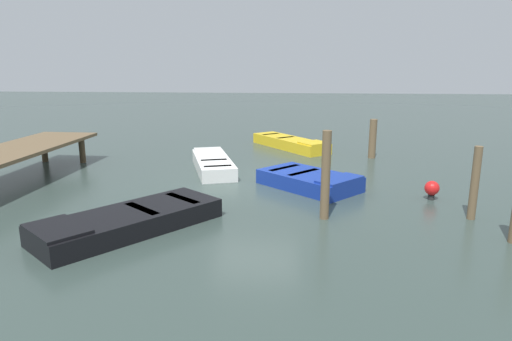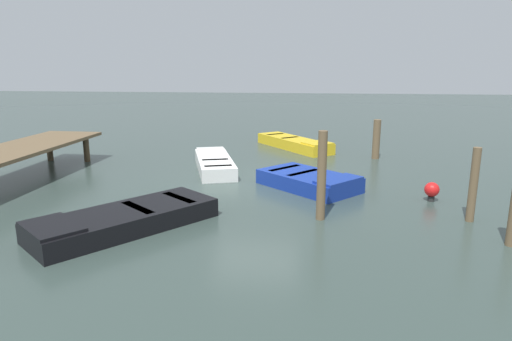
{
  "view_description": "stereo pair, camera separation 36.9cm",
  "coord_description": "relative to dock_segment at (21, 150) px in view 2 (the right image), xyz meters",
  "views": [
    {
      "loc": [
        -12.39,
        -1.07,
        3.32
      ],
      "look_at": [
        0.0,
        0.0,
        0.35
      ],
      "focal_mm": 31.52,
      "sensor_mm": 36.0,
      "label": 1
    },
    {
      "loc": [
        -12.35,
        -1.44,
        3.32
      ],
      "look_at": [
        0.0,
        0.0,
        0.35
      ],
      "focal_mm": 31.52,
      "sensor_mm": 36.0,
      "label": 2
    }
  ],
  "objects": [
    {
      "name": "ground_plane",
      "position": [
        0.3,
        -6.9,
        -0.85
      ],
      "size": [
        80.0,
        80.0,
        0.0
      ],
      "primitive_type": "plane",
      "color": "#33423D"
    },
    {
      "name": "dock_segment",
      "position": [
        0.0,
        0.0,
        0.0
      ],
      "size": [
        6.14,
        2.1,
        0.95
      ],
      "rotation": [
        0.0,
        0.0,
        -0.02
      ],
      "color": "brown",
      "rests_on": "ground_plane"
    },
    {
      "name": "rowboat_yellow",
      "position": [
        5.73,
        -7.81,
        -0.64
      ],
      "size": [
        3.67,
        3.17,
        0.46
      ],
      "rotation": [
        0.0,
        0.0,
        3.8
      ],
      "color": "gold",
      "rests_on": "ground_plane"
    },
    {
      "name": "rowboat_white",
      "position": [
        1.69,
        -5.4,
        -0.64
      ],
      "size": [
        3.4,
        1.96,
        0.46
      ],
      "rotation": [
        0.0,
        0.0,
        0.3
      ],
      "color": "silver",
      "rests_on": "ground_plane"
    },
    {
      "name": "rowboat_black",
      "position": [
        -3.72,
        -4.65,
        -0.64
      ],
      "size": [
        3.79,
        3.46,
        0.46
      ],
      "rotation": [
        0.0,
        0.0,
        2.45
      ],
      "color": "black",
      "rests_on": "ground_plane"
    },
    {
      "name": "rowboat_blue",
      "position": [
        -0.12,
        -8.4,
        -0.64
      ],
      "size": [
        2.9,
        2.97,
        0.46
      ],
      "rotation": [
        0.0,
        0.0,
        3.97
      ],
      "color": "navy",
      "rests_on": "ground_plane"
    },
    {
      "name": "mooring_piling_far_right",
      "position": [
        -2.63,
        -8.66,
        0.12
      ],
      "size": [
        0.2,
        0.2,
        1.95
      ],
      "primitive_type": "cylinder",
      "color": "brown",
      "rests_on": "ground_plane"
    },
    {
      "name": "mooring_piling_center",
      "position": [
        -2.38,
        -11.86,
        -0.04
      ],
      "size": [
        0.17,
        0.17,
        1.62
      ],
      "primitive_type": "cylinder",
      "color": "brown",
      "rests_on": "ground_plane"
    },
    {
      "name": "mooring_piling_mid_right",
      "position": [
        4.09,
        -10.76,
        -0.15
      ],
      "size": [
        0.26,
        0.26,
        1.4
      ],
      "primitive_type": "cylinder",
      "color": "brown",
      "rests_on": "ground_plane"
    },
    {
      "name": "marker_buoy",
      "position": [
        -0.98,
        -11.41,
        -0.57
      ],
      "size": [
        0.36,
        0.36,
        0.48
      ],
      "color": "#262626",
      "rests_on": "ground_plane"
    }
  ]
}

